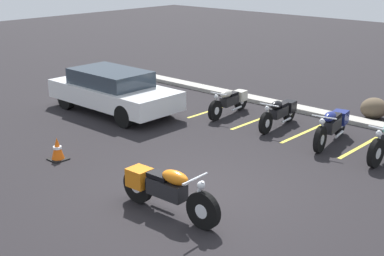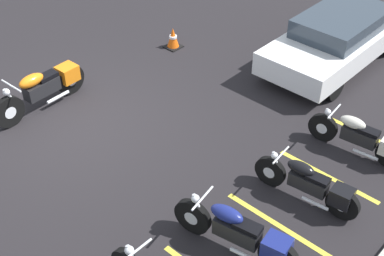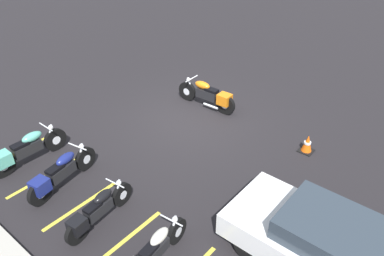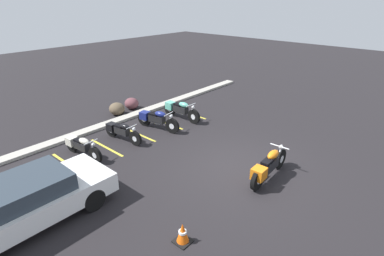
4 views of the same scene
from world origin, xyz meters
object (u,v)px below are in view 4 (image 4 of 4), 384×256
Objects in this scene: car_white at (25,201)px; traffic_cone at (183,233)px; parked_bike_1 at (121,131)px; parked_bike_2 at (156,119)px; motorcycle_orange_featured at (268,166)px; parked_bike_0 at (81,146)px; parked_bike_3 at (180,109)px; landscape_rock_1 at (132,103)px; landscape_rock_0 at (117,109)px.

car_white reaches higher than traffic_cone.
parked_bike_1 is 0.46× the size of car_white.
parked_bike_2 reaches higher than parked_bike_1.
parked_bike_2 is (0.36, 5.67, -0.02)m from motorcycle_orange_featured.
parked_bike_0 is 1.77m from parked_bike_1.
parked_bike_3 is 7.91m from traffic_cone.
parked_bike_2 is at bearing 17.69° from car_white.
motorcycle_orange_featured reaches higher than parked_bike_2.
parked_bike_2 is at bearing -88.35° from parked_bike_3.
car_white is (-4.55, -2.19, 0.26)m from parked_bike_1.
landscape_rock_1 is (4.38, 2.63, -0.13)m from parked_bike_0.
traffic_cone is (-5.69, -5.49, -0.22)m from parked_bike_3.
motorcycle_orange_featured is at bearing -18.24° from parked_bike_3.
parked_bike_0 is (-3.13, 5.89, -0.07)m from motorcycle_orange_featured.
motorcycle_orange_featured is at bearing -91.63° from landscape_rock_0.
parked_bike_3 is 3.17m from landscape_rock_0.
car_white reaches higher than parked_bike_2.
traffic_cone is (-5.01, -8.30, -0.04)m from landscape_rock_1.
landscape_rock_0 is (-1.69, 2.68, -0.16)m from parked_bike_3.
parked_bike_2 is 6.84m from traffic_cone.
parked_bike_0 is 3.67× the size of traffic_cone.
traffic_cone is (-4.12, -5.46, -0.21)m from parked_bike_2.
landscape_rock_1 is (1.25, 8.52, -0.19)m from motorcycle_orange_featured.
parked_bike_1 is 3.29m from parked_bike_3.
parked_bike_0 is 5.71m from traffic_cone.
parked_bike_3 is 2.90m from landscape_rock_1.
car_white is at bearing -145.95° from landscape_rock_1.
motorcycle_orange_featured reaches higher than parked_bike_0.
car_white is (-5.91, 3.68, 0.19)m from motorcycle_orange_featured.
parked_bike_3 is at bearing 14.56° from car_white.
motorcycle_orange_featured is at bearing -31.84° from car_white.
parked_bike_3 reaches higher than traffic_cone.
landscape_rock_1 reaches higher than traffic_cone.
parked_bike_1 is 1.73m from parked_bike_2.
parked_bike_2 is 2.99m from landscape_rock_1.
landscape_rock_0 is (3.37, 2.50, -0.11)m from parked_bike_0.
motorcycle_orange_featured is 1.06× the size of parked_bike_2.
parked_bike_2 is at bearing 84.20° from motorcycle_orange_featured.
parked_bike_0 is 3.56m from car_white.
traffic_cone is at bearing -46.94° from parked_bike_2.
landscape_rock_1 is at bearing 34.12° from car_white.
parked_bike_2 is at bearing 80.56° from parked_bike_0.
parked_bike_2 is at bearing 77.31° from parked_bike_1.
parked_bike_1 is 6.15m from traffic_cone.
motorcycle_orange_featured is 0.54× the size of car_white.
car_white is at bearing -57.52° from parked_bike_0.
parked_bike_2 reaches higher than landscape_rock_0.
parked_bike_0 is at bearing 38.49° from car_white.
parked_bike_0 reaches higher than landscape_rock_0.
parked_bike_1 reaches higher than landscape_rock_1.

